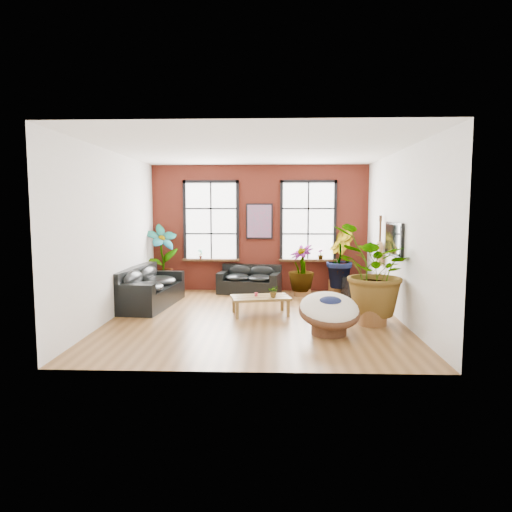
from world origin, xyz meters
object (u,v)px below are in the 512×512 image
at_px(sofa_left, 148,288).
at_px(papasan_chair, 329,311).
at_px(sofa_back, 250,281).
at_px(coffee_table, 260,299).

relative_size(sofa_left, papasan_chair, 1.93).
height_order(sofa_back, papasan_chair, papasan_chair).
height_order(sofa_back, coffee_table, sofa_back).
relative_size(sofa_left, coffee_table, 1.77).
distance_m(sofa_back, coffee_table, 2.55).
relative_size(sofa_back, papasan_chair, 1.41).
bearing_deg(papasan_chair, sofa_back, 105.44).
bearing_deg(sofa_left, coffee_table, -100.27).
xyz_separation_m(sofa_back, papasan_chair, (1.66, -4.06, 0.09)).
xyz_separation_m(coffee_table, papasan_chair, (1.30, -1.53, 0.08)).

